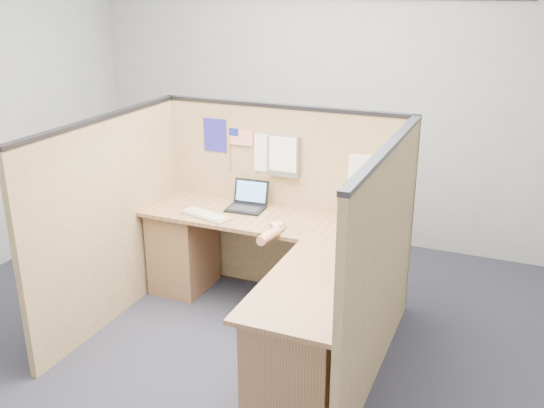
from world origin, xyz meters
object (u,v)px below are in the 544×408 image
at_px(laptop, 248,202).
at_px(mouse, 278,227).
at_px(keyboard, 206,215).
at_px(l_desk, 269,284).

distance_m(laptop, mouse, 0.52).
xyz_separation_m(keyboard, mouse, (0.60, -0.03, 0.01)).
height_order(laptop, keyboard, laptop).
relative_size(l_desk, mouse, 19.28).
height_order(l_desk, keyboard, keyboard).
height_order(laptop, mouse, laptop).
bearing_deg(mouse, l_desk, -85.26).
distance_m(l_desk, keyboard, 0.74).
bearing_deg(l_desk, mouse, 94.74).
relative_size(l_desk, keyboard, 4.52).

